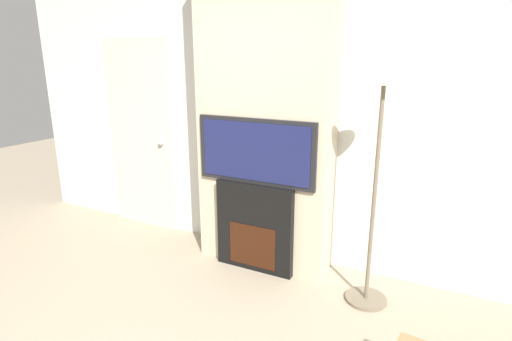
{
  "coord_description": "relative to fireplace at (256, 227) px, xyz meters",
  "views": [
    {
      "loc": [
        1.45,
        -1.21,
        1.79
      ],
      "look_at": [
        0.0,
        1.64,
        0.89
      ],
      "focal_mm": 28.0,
      "sensor_mm": 36.0,
      "label": 1
    }
  ],
  "objects": [
    {
      "name": "television",
      "position": [
        0.0,
        -0.0,
        0.67
      ],
      "size": [
        1.05,
        0.07,
        0.55
      ],
      "color": "black",
      "rests_on": "fireplace"
    },
    {
      "name": "floor_lamp",
      "position": [
        0.98,
        -0.07,
        0.77
      ],
      "size": [
        0.31,
        0.31,
        1.73
      ],
      "color": "#726651",
      "rests_on": "ground_plane"
    },
    {
      "name": "chimney_breast",
      "position": [
        0.0,
        0.18,
        0.96
      ],
      "size": [
        1.17,
        0.36,
        2.7
      ],
      "color": "beige",
      "rests_on": "ground_plane"
    },
    {
      "name": "fireplace",
      "position": [
        0.0,
        0.0,
        0.0
      ],
      "size": [
        0.7,
        0.15,
        0.78
      ],
      "color": "black",
      "rests_on": "ground_plane"
    },
    {
      "name": "entry_door",
      "position": [
        -1.55,
        0.34,
        0.61
      ],
      "size": [
        0.85,
        0.09,
        2.0
      ],
      "color": "beige",
      "rests_on": "ground_plane"
    },
    {
      "name": "wall_back",
      "position": [
        0.0,
        0.39,
        0.96
      ],
      "size": [
        6.0,
        0.06,
        2.7
      ],
      "color": "silver",
      "rests_on": "ground_plane"
    }
  ]
}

